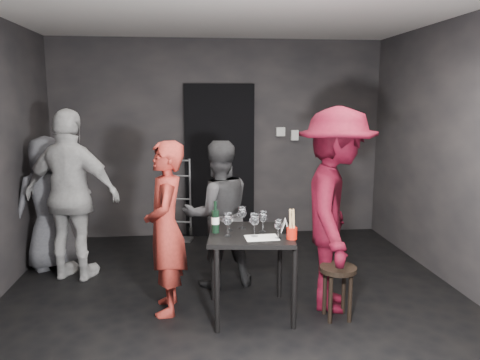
{
  "coord_description": "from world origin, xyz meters",
  "views": [
    {
      "loc": [
        -0.39,
        -3.95,
        1.89
      ],
      "look_at": [
        0.05,
        0.25,
        1.16
      ],
      "focal_mm": 35.0,
      "sensor_mm": 36.0,
      "label": 1
    }
  ],
  "objects": [
    {
      "name": "floor",
      "position": [
        0.0,
        0.0,
        0.0
      ],
      "size": [
        4.5,
        5.0,
        0.02
      ],
      "primitive_type": "cube",
      "color": "black",
      "rests_on": "ground"
    },
    {
      "name": "wall_back",
      "position": [
        0.0,
        2.5,
        1.35
      ],
      "size": [
        4.5,
        0.04,
        2.7
      ],
      "primitive_type": "cube",
      "color": "black",
      "rests_on": "ground"
    },
    {
      "name": "wall_front",
      "position": [
        0.0,
        -2.5,
        1.35
      ],
      "size": [
        4.5,
        0.04,
        2.7
      ],
      "primitive_type": "cube",
      "color": "black",
      "rests_on": "ground"
    },
    {
      "name": "doorway",
      "position": [
        0.0,
        2.44,
        1.05
      ],
      "size": [
        0.95,
        0.1,
        2.1
      ],
      "primitive_type": "cube",
      "color": "black",
      "rests_on": "ground"
    },
    {
      "name": "wallbox_upper",
      "position": [
        0.85,
        2.45,
        1.45
      ],
      "size": [
        0.12,
        0.06,
        0.12
      ],
      "primitive_type": "cube",
      "color": "#B7B7B2",
      "rests_on": "wall_back"
    },
    {
      "name": "wallbox_lower",
      "position": [
        1.05,
        2.45,
        1.4
      ],
      "size": [
        0.1,
        0.06,
        0.14
      ],
      "primitive_type": "cube",
      "color": "#B7B7B2",
      "rests_on": "wall_back"
    },
    {
      "name": "hand_truck",
      "position": [
        -0.58,
        2.32,
        0.21
      ],
      "size": [
        0.37,
        0.32,
        1.1
      ],
      "rotation": [
        0.0,
        0.0,
        -0.25
      ],
      "color": "#B2B2B7",
      "rests_on": "floor"
    },
    {
      "name": "tasting_table",
      "position": [
        0.12,
        -0.05,
        0.65
      ],
      "size": [
        0.72,
        0.72,
        0.75
      ],
      "rotation": [
        0.0,
        0.0,
        -0.12
      ],
      "color": "black",
      "rests_on": "floor"
    },
    {
      "name": "stool",
      "position": [
        0.85,
        -0.23,
        0.37
      ],
      "size": [
        0.32,
        0.32,
        0.47
      ],
      "rotation": [
        0.0,
        0.0,
        0.43
      ],
      "color": "#39261A",
      "rests_on": "floor"
    },
    {
      "name": "server_red",
      "position": [
        -0.62,
        0.08,
        0.79
      ],
      "size": [
        0.4,
        0.59,
        1.59
      ],
      "primitive_type": "imported",
      "rotation": [
        0.0,
        0.0,
        -1.54
      ],
      "color": "#A42D24",
      "rests_on": "floor"
    },
    {
      "name": "woman_black",
      "position": [
        -0.13,
        0.64,
        0.74
      ],
      "size": [
        0.78,
        0.53,
        1.49
      ],
      "primitive_type": "imported",
      "rotation": [
        0.0,
        0.0,
        3.33
      ],
      "color": "#2D2D2F",
      "rests_on": "floor"
    },
    {
      "name": "man_maroon",
      "position": [
        0.89,
        0.02,
        1.12
      ],
      "size": [
        1.06,
        1.58,
        2.24
      ],
      "primitive_type": "imported",
      "rotation": [
        0.0,
        0.0,
        1.28
      ],
      "color": "#460714",
      "rests_on": "floor"
    },
    {
      "name": "bystander_cream",
      "position": [
        -1.64,
        0.98,
        1.08
      ],
      "size": [
        1.4,
        0.97,
        2.17
      ],
      "primitive_type": "imported",
      "rotation": [
        0.0,
        0.0,
        2.82
      ],
      "color": "silver",
      "rests_on": "floor"
    },
    {
      "name": "bystander_grey",
      "position": [
        -1.98,
        1.34,
        0.75
      ],
      "size": [
        0.83,
        0.75,
        1.5
      ],
      "primitive_type": "imported",
      "rotation": [
        0.0,
        0.0,
        3.75
      ],
      "color": "#595B61",
      "rests_on": "floor"
    },
    {
      "name": "tasting_mat",
      "position": [
        0.18,
        -0.23,
        0.75
      ],
      "size": [
        0.28,
        0.2,
        0.0
      ],
      "primitive_type": "cube",
      "rotation": [
        0.0,
        0.0,
        0.05
      ],
      "color": "white",
      "rests_on": "tasting_table"
    },
    {
      "name": "wine_glass_a",
      "position": [
        -0.09,
        -0.15,
        0.86
      ],
      "size": [
        0.1,
        0.1,
        0.22
      ],
      "primitive_type": null,
      "rotation": [
        0.0,
        0.0,
        0.3
      ],
      "color": "white",
      "rests_on": "tasting_table"
    },
    {
      "name": "wine_glass_b",
      "position": [
        -0.06,
        0.02,
        0.84
      ],
      "size": [
        0.08,
        0.08,
        0.18
      ],
      "primitive_type": null,
      "rotation": [
        0.0,
        0.0,
        0.25
      ],
      "color": "white",
      "rests_on": "tasting_table"
    },
    {
      "name": "wine_glass_c",
      "position": [
        0.05,
        0.08,
        0.86
      ],
      "size": [
        0.09,
        0.09,
        0.22
      ],
      "primitive_type": null,
      "rotation": [
        0.0,
        0.0,
        -0.12
      ],
      "color": "white",
      "rests_on": "tasting_table"
    },
    {
      "name": "wine_glass_d",
      "position": [
        0.13,
        -0.18,
        0.86
      ],
      "size": [
        0.09,
        0.09,
        0.22
      ],
      "primitive_type": null,
      "rotation": [
        0.0,
        0.0,
        0.13
      ],
      "color": "white",
      "rests_on": "tasting_table"
    },
    {
      "name": "wine_glass_e",
      "position": [
        0.32,
        -0.26,
        0.84
      ],
      "size": [
        0.08,
        0.08,
        0.18
      ],
      "primitive_type": null,
      "rotation": [
        0.0,
        0.0,
        0.11
      ],
      "color": "white",
      "rests_on": "tasting_table"
    },
    {
      "name": "wine_glass_f",
      "position": [
        0.22,
        -0.05,
        0.85
      ],
      "size": [
        0.08,
        0.08,
        0.2
      ],
      "primitive_type": null,
      "rotation": [
        0.0,
        0.0,
        -0.07
      ],
      "color": "white",
      "rests_on": "tasting_table"
    },
    {
      "name": "wine_bottle",
      "position": [
        -0.19,
        -0.03,
        0.86
      ],
      "size": [
        0.07,
        0.07,
        0.28
      ],
      "rotation": [
        0.0,
        0.0,
        0.34
      ],
      "color": "black",
      "rests_on": "tasting_table"
    },
    {
      "name": "breadstick_cup",
      "position": [
        0.43,
        -0.28,
        0.87
      ],
      "size": [
        0.09,
        0.09,
        0.27
      ],
      "rotation": [
        0.0,
        0.0,
        0.15
      ],
      "color": "red",
      "rests_on": "tasting_table"
    },
    {
      "name": "reserved_card",
      "position": [
        0.4,
        -0.06,
        0.8
      ],
      "size": [
        0.11,
        0.15,
        0.11
      ],
      "primitive_type": null,
      "rotation": [
        0.0,
        0.0,
        -0.18
      ],
      "color": "white",
      "rests_on": "tasting_table"
    }
  ]
}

